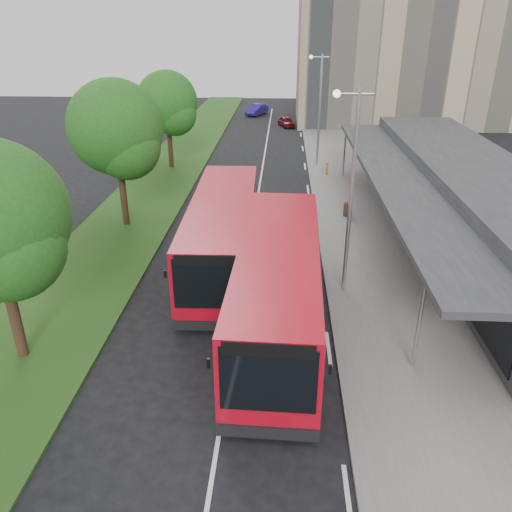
{
  "coord_description": "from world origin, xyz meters",
  "views": [
    {
      "loc": [
        1.58,
        -16.32,
        10.24
      ],
      "look_at": [
        0.56,
        2.2,
        1.5
      ],
      "focal_mm": 35.0,
      "sensor_mm": 36.0,
      "label": 1
    }
  ],
  "objects_px": {
    "tree_mid": "(116,134)",
    "car_near": "(286,122)",
    "lamp_post_far": "(319,104)",
    "lamp_post_near": "(350,183)",
    "bollard": "(327,169)",
    "litter_bin": "(347,210)",
    "car_far": "(257,110)",
    "bus_second": "(223,233)",
    "tree_far": "(167,106)",
    "bus_main": "(278,286)"
  },
  "relations": [
    {
      "from": "tree_mid",
      "to": "car_near",
      "type": "distance_m",
      "value": 30.72
    },
    {
      "from": "lamp_post_far",
      "to": "lamp_post_near",
      "type": "bearing_deg",
      "value": -90.0
    },
    {
      "from": "bollard",
      "to": "car_near",
      "type": "relative_size",
      "value": 0.28
    },
    {
      "from": "car_near",
      "to": "lamp_post_near",
      "type": "bearing_deg",
      "value": -104.31
    },
    {
      "from": "lamp_post_near",
      "to": "bollard",
      "type": "xyz_separation_m",
      "value": [
        0.66,
        17.24,
        -4.13
      ]
    },
    {
      "from": "litter_bin",
      "to": "car_far",
      "type": "xyz_separation_m",
      "value": [
        -7.0,
        34.6,
        0.1
      ]
    },
    {
      "from": "bus_second",
      "to": "lamp_post_far",
      "type": "bearing_deg",
      "value": 72.4
    },
    {
      "from": "car_near",
      "to": "car_far",
      "type": "xyz_separation_m",
      "value": [
        -3.54,
        7.19,
        0.11
      ]
    },
    {
      "from": "litter_bin",
      "to": "car_near",
      "type": "relative_size",
      "value": 0.25
    },
    {
      "from": "lamp_post_near",
      "to": "car_near",
      "type": "relative_size",
      "value": 2.6
    },
    {
      "from": "tree_mid",
      "to": "tree_far",
      "type": "bearing_deg",
      "value": 90.0
    },
    {
      "from": "car_near",
      "to": "bollard",
      "type": "bearing_deg",
      "value": -99.08
    },
    {
      "from": "car_near",
      "to": "bus_second",
      "type": "bearing_deg",
      "value": -112.76
    },
    {
      "from": "bus_main",
      "to": "bollard",
      "type": "relative_size",
      "value": 13.42
    },
    {
      "from": "lamp_post_near",
      "to": "bus_main",
      "type": "bearing_deg",
      "value": -134.26
    },
    {
      "from": "car_near",
      "to": "tree_mid",
      "type": "bearing_deg",
      "value": -124.85
    },
    {
      "from": "bollard",
      "to": "lamp_post_near",
      "type": "bearing_deg",
      "value": -92.19
    },
    {
      "from": "tree_far",
      "to": "lamp_post_far",
      "type": "distance_m",
      "value": 11.17
    },
    {
      "from": "car_near",
      "to": "tree_far",
      "type": "bearing_deg",
      "value": -135.32
    },
    {
      "from": "lamp_post_near",
      "to": "bus_main",
      "type": "relative_size",
      "value": 0.68
    },
    {
      "from": "bus_main",
      "to": "bollard",
      "type": "distance_m",
      "value": 20.21
    },
    {
      "from": "lamp_post_near",
      "to": "litter_bin",
      "type": "height_order",
      "value": "lamp_post_near"
    },
    {
      "from": "bus_second",
      "to": "litter_bin",
      "type": "bearing_deg",
      "value": 44.35
    },
    {
      "from": "litter_bin",
      "to": "bus_second",
      "type": "bearing_deg",
      "value": -134.19
    },
    {
      "from": "tree_far",
      "to": "litter_bin",
      "type": "relative_size",
      "value": 9.2
    },
    {
      "from": "bollard",
      "to": "car_far",
      "type": "distance_m",
      "value": 26.87
    },
    {
      "from": "tree_far",
      "to": "bus_second",
      "type": "bearing_deg",
      "value": -70.47
    },
    {
      "from": "litter_bin",
      "to": "car_near",
      "type": "xyz_separation_m",
      "value": [
        -3.46,
        27.41,
        -0.01
      ]
    },
    {
      "from": "lamp_post_near",
      "to": "bollard",
      "type": "relative_size",
      "value": 9.19
    },
    {
      "from": "tree_mid",
      "to": "lamp_post_far",
      "type": "xyz_separation_m",
      "value": [
        11.13,
        12.95,
        -0.31
      ]
    },
    {
      "from": "lamp_post_far",
      "to": "bus_second",
      "type": "xyz_separation_m",
      "value": [
        -5.15,
        -17.8,
        -3.07
      ]
    },
    {
      "from": "tree_mid",
      "to": "bollard",
      "type": "xyz_separation_m",
      "value": [
        11.79,
        10.19,
        -4.44
      ]
    },
    {
      "from": "litter_bin",
      "to": "bus_main",
      "type": "bearing_deg",
      "value": -108.39
    },
    {
      "from": "tree_far",
      "to": "bollard",
      "type": "height_order",
      "value": "tree_far"
    },
    {
      "from": "lamp_post_far",
      "to": "car_far",
      "type": "height_order",
      "value": "lamp_post_far"
    },
    {
      "from": "tree_mid",
      "to": "car_far",
      "type": "bearing_deg",
      "value": 81.66
    },
    {
      "from": "tree_mid",
      "to": "bus_main",
      "type": "xyz_separation_m",
      "value": [
        8.52,
        -9.73,
        -3.34
      ]
    },
    {
      "from": "tree_far",
      "to": "lamp_post_near",
      "type": "relative_size",
      "value": 0.89
    },
    {
      "from": "bollard",
      "to": "tree_mid",
      "type": "bearing_deg",
      "value": -139.16
    },
    {
      "from": "bus_second",
      "to": "litter_bin",
      "type": "height_order",
      "value": "bus_second"
    },
    {
      "from": "lamp_post_near",
      "to": "bus_main",
      "type": "height_order",
      "value": "lamp_post_near"
    },
    {
      "from": "tree_mid",
      "to": "bollard",
      "type": "height_order",
      "value": "tree_mid"
    },
    {
      "from": "tree_mid",
      "to": "tree_far",
      "type": "relative_size",
      "value": 1.09
    },
    {
      "from": "tree_far",
      "to": "bollard",
      "type": "bearing_deg",
      "value": -8.72
    },
    {
      "from": "lamp_post_far",
      "to": "litter_bin",
      "type": "bearing_deg",
      "value": -84.02
    },
    {
      "from": "litter_bin",
      "to": "bollard",
      "type": "bearing_deg",
      "value": 93.5
    },
    {
      "from": "lamp_post_far",
      "to": "litter_bin",
      "type": "distance_m",
      "value": 12.09
    },
    {
      "from": "bus_main",
      "to": "litter_bin",
      "type": "distance_m",
      "value": 12.06
    },
    {
      "from": "tree_mid",
      "to": "bus_second",
      "type": "distance_m",
      "value": 8.41
    },
    {
      "from": "tree_mid",
      "to": "lamp_post_near",
      "type": "xyz_separation_m",
      "value": [
        11.13,
        -7.05,
        -0.31
      ]
    }
  ]
}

